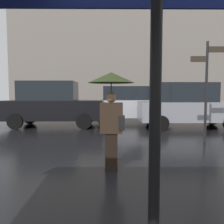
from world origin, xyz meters
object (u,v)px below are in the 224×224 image
at_px(pedestrian_with_umbrella, 112,96).
at_px(parked_car_left, 187,105).
at_px(street_signpost, 207,82).
at_px(parked_car_right, 128,104).
at_px(parked_car_distant, 53,104).

bearing_deg(pedestrian_with_umbrella, parked_car_left, 20.30).
xyz_separation_m(parked_car_left, street_signpost, (-0.43, -3.03, 0.91)).
relative_size(parked_car_right, street_signpost, 1.33).
distance_m(pedestrian_with_umbrella, parked_car_left, 6.82).
xyz_separation_m(parked_car_right, street_signpost, (2.10, -5.02, 0.95)).
bearing_deg(parked_car_distant, parked_car_right, -157.57).
relative_size(parked_car_left, street_signpost, 1.41).
bearing_deg(pedestrian_with_umbrella, parked_car_right, 44.11).
bearing_deg(parked_car_distant, street_signpost, 148.71).
relative_size(pedestrian_with_umbrella, parked_car_left, 0.44).
relative_size(pedestrian_with_umbrella, parked_car_distant, 0.43).
relative_size(pedestrian_with_umbrella, street_signpost, 0.61).
bearing_deg(parked_car_left, street_signpost, 91.25).
bearing_deg(parked_car_right, parked_car_distant, 31.84).
bearing_deg(pedestrian_with_umbrella, street_signpost, 3.84).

